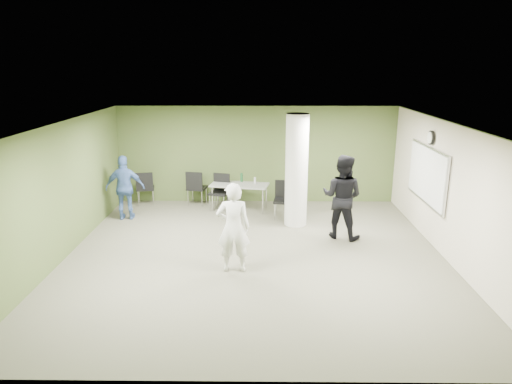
{
  "coord_description": "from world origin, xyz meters",
  "views": [
    {
      "loc": [
        0.12,
        -8.99,
        3.95
      ],
      "look_at": [
        0.01,
        1.0,
        1.13
      ],
      "focal_mm": 32.0,
      "sensor_mm": 36.0,
      "label": 1
    }
  ],
  "objects_px": {
    "folding_table": "(240,186)",
    "man_blue": "(125,188)",
    "man_black": "(342,197)",
    "chair_back_left": "(145,186)",
    "woman_white": "(233,228)"
  },
  "relations": [
    {
      "from": "folding_table",
      "to": "woman_white",
      "type": "height_order",
      "value": "woman_white"
    },
    {
      "from": "folding_table",
      "to": "man_blue",
      "type": "xyz_separation_m",
      "value": [
        -2.93,
        -0.8,
        0.15
      ]
    },
    {
      "from": "chair_back_left",
      "to": "woman_white",
      "type": "distance_m",
      "value": 5.12
    },
    {
      "from": "folding_table",
      "to": "chair_back_left",
      "type": "height_order",
      "value": "folding_table"
    },
    {
      "from": "folding_table",
      "to": "chair_back_left",
      "type": "bearing_deg",
      "value": -177.9
    },
    {
      "from": "folding_table",
      "to": "man_black",
      "type": "bearing_deg",
      "value": -29.29
    },
    {
      "from": "chair_back_left",
      "to": "man_blue",
      "type": "xyz_separation_m",
      "value": [
        -0.2,
        -1.2,
        0.26
      ]
    },
    {
      "from": "folding_table",
      "to": "man_blue",
      "type": "bearing_deg",
      "value": -154.35
    },
    {
      "from": "chair_back_left",
      "to": "man_blue",
      "type": "distance_m",
      "value": 1.24
    },
    {
      "from": "chair_back_left",
      "to": "man_blue",
      "type": "height_order",
      "value": "man_blue"
    },
    {
      "from": "folding_table",
      "to": "chair_back_left",
      "type": "distance_m",
      "value": 2.76
    },
    {
      "from": "folding_table",
      "to": "man_black",
      "type": "relative_size",
      "value": 0.85
    },
    {
      "from": "folding_table",
      "to": "chair_back_left",
      "type": "relative_size",
      "value": 1.68
    },
    {
      "from": "folding_table",
      "to": "man_black",
      "type": "xyz_separation_m",
      "value": [
        2.46,
        -2.04,
        0.29
      ]
    },
    {
      "from": "folding_table",
      "to": "woman_white",
      "type": "bearing_deg",
      "value": -78.81
    }
  ]
}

